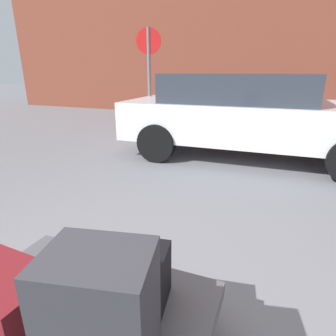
% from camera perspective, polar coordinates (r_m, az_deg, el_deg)
% --- Properties ---
extents(luggage_cart, '(1.29, 0.89, 0.34)m').
position_cam_1_polar(luggage_cart, '(1.67, -17.28, -27.04)').
color(luggage_cart, '#4C4C51').
rests_on(luggage_cart, ground_plane).
extents(duffel_bag_black_front_left, '(0.57, 0.40, 0.30)m').
position_cam_1_polar(duffel_bag_black_front_left, '(1.51, -11.21, -21.00)').
color(duffel_bag_black_front_left, black).
rests_on(duffel_bag_black_front_left, luggage_cart).
extents(suitcase_charcoal_stacked_top, '(0.41, 0.35, 0.57)m').
position_cam_1_polar(suitcase_charcoal_stacked_top, '(1.13, -13.25, -28.58)').
color(suitcase_charcoal_stacked_top, '#2D2D33').
rests_on(suitcase_charcoal_stacked_top, luggage_cart).
extents(parked_car, '(4.36, 2.03, 1.42)m').
position_cam_1_polar(parked_car, '(5.15, 15.77, 10.63)').
color(parked_car, silver).
rests_on(parked_car, ground_plane).
extents(no_parking_sign, '(0.49, 0.13, 2.27)m').
position_cam_1_polar(no_parking_sign, '(6.06, -3.86, 18.63)').
color(no_parking_sign, slate).
rests_on(no_parking_sign, ground_plane).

